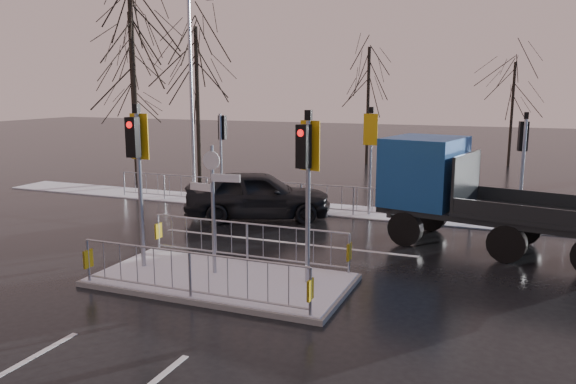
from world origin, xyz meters
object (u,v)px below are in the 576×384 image
at_px(car_far_lane, 258,195).
at_px(flatbed_truck, 455,188).
at_px(traffic_island, 221,266).
at_px(street_lamp_left, 193,89).

height_order(car_far_lane, flatbed_truck, flatbed_truck).
distance_m(car_far_lane, flatbed_truck, 6.74).
distance_m(traffic_island, car_far_lane, 6.63).
relative_size(traffic_island, flatbed_truck, 0.86).
bearing_deg(car_far_lane, traffic_island, 174.03).
xyz_separation_m(car_far_lane, street_lamp_left, (-4.45, 3.17, 3.64)).
bearing_deg(street_lamp_left, traffic_island, -55.93).
bearing_deg(car_far_lane, flatbed_truck, -119.38).
bearing_deg(street_lamp_left, flatbed_truck, -19.30).
bearing_deg(car_far_lane, street_lamp_left, 31.28).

